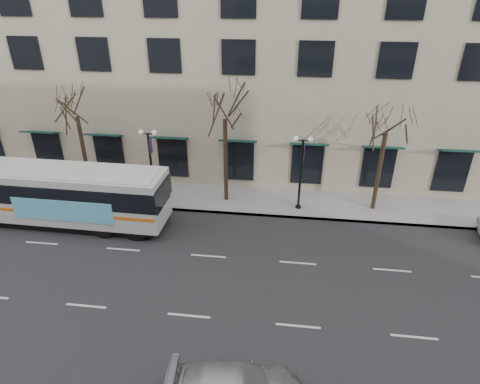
% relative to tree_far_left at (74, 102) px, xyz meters
% --- Properties ---
extents(ground, '(160.00, 160.00, 0.00)m').
position_rel_tree_far_left_xyz_m(ground, '(10.00, -8.80, -6.70)').
color(ground, black).
rests_on(ground, ground).
extents(sidewalk_far, '(80.00, 4.00, 0.15)m').
position_rel_tree_far_left_xyz_m(sidewalk_far, '(15.00, 0.20, -6.62)').
color(sidewalk_far, gray).
rests_on(sidewalk_far, ground).
extents(building_hotel, '(40.00, 20.00, 24.00)m').
position_rel_tree_far_left_xyz_m(building_hotel, '(8.00, 12.20, 5.30)').
color(building_hotel, tan).
rests_on(building_hotel, ground).
extents(tree_far_left, '(3.60, 3.60, 8.34)m').
position_rel_tree_far_left_xyz_m(tree_far_left, '(0.00, 0.00, 0.00)').
color(tree_far_left, black).
rests_on(tree_far_left, ground).
extents(tree_far_mid, '(3.60, 3.60, 8.55)m').
position_rel_tree_far_left_xyz_m(tree_far_mid, '(10.00, 0.00, 0.21)').
color(tree_far_mid, black).
rests_on(tree_far_mid, ground).
extents(tree_far_right, '(3.60, 3.60, 8.06)m').
position_rel_tree_far_left_xyz_m(tree_far_right, '(20.00, 0.00, -0.28)').
color(tree_far_right, black).
rests_on(tree_far_right, ground).
extents(lamp_post_left, '(1.22, 0.45, 5.21)m').
position_rel_tree_far_left_xyz_m(lamp_post_left, '(5.01, -0.60, -3.75)').
color(lamp_post_left, black).
rests_on(lamp_post_left, ground).
extents(lamp_post_right, '(1.22, 0.45, 5.21)m').
position_rel_tree_far_left_xyz_m(lamp_post_right, '(15.01, -0.60, -3.75)').
color(lamp_post_right, black).
rests_on(lamp_post_right, ground).
extents(city_bus, '(13.79, 3.24, 3.73)m').
position_rel_tree_far_left_xyz_m(city_bus, '(0.14, -4.06, -4.66)').
color(city_bus, silver).
rests_on(city_bus, ground).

